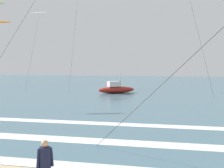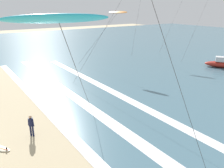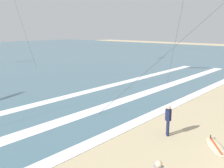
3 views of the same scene
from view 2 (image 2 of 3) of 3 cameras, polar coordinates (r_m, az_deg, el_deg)
wave_foam_shoreline at (r=20.32m, az=-14.11°, el=-7.79°), size 42.39×0.82×0.01m
wave_foam_mid_break at (r=19.90m, az=-2.60°, el=-7.79°), size 48.74×1.09×0.01m
wave_foam_outer_break at (r=21.60m, az=7.77°, el=-5.75°), size 45.41×0.98×0.01m
surfer_mid_group at (r=17.61m, az=-19.08°, el=-9.14°), size 0.46×0.38×1.60m
kite_cyan_distant_high at (r=7.31m, az=-12.98°, el=14.87°), size 9.15×7.58×8.70m
kite_orange_distant_low at (r=35.13m, az=1.41°, el=17.01°), size 6.32×5.17×8.15m
offshore_boat at (r=38.83m, az=25.35°, el=4.44°), size 5.29×4.26×2.70m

